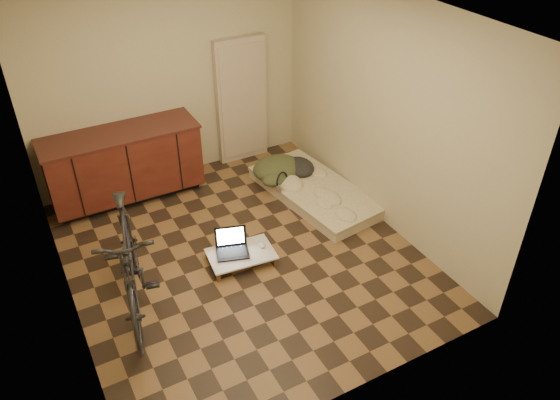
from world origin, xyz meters
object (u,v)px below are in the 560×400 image
bicycle (129,256)px  laptop (232,247)px  lap_desk (241,254)px  futon (315,191)px

bicycle → laptop: bicycle is taller
lap_desk → laptop: 0.13m
laptop → bicycle: bearing=-154.4°
bicycle → lap_desk: size_ratio=2.47×
bicycle → futon: 2.66m
bicycle → laptop: (1.09, 0.15, -0.42)m
futon → laptop: (-1.41, -0.61, 0.09)m
bicycle → futon: bearing=29.7°
futon → lap_desk: bearing=-160.4°
lap_desk → futon: bearing=33.1°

